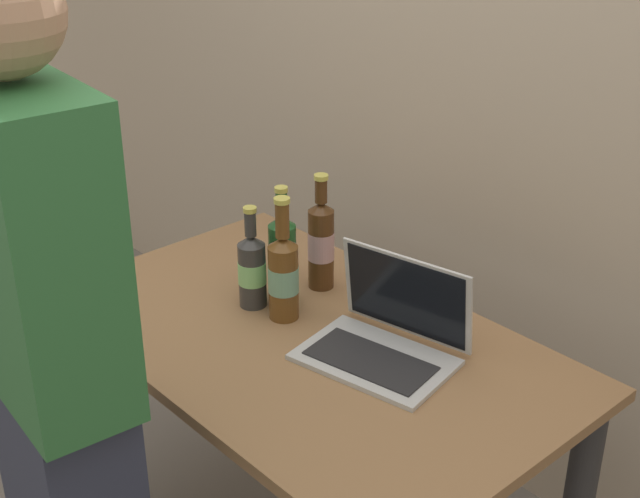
{
  "coord_description": "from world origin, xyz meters",
  "views": [
    {
      "loc": [
        1.36,
        -1.18,
        1.85
      ],
      "look_at": [
        0.05,
        0.0,
        0.99
      ],
      "focal_mm": 49.38,
      "sensor_mm": 36.0,
      "label": 1
    }
  ],
  "objects": [
    {
      "name": "beer_bottle_dark",
      "position": [
        -0.21,
        0.0,
        0.84
      ],
      "size": [
        0.07,
        0.07,
        0.27
      ],
      "color": "#333333",
      "rests_on": "desk"
    },
    {
      "name": "beer_bottle_amber",
      "position": [
        -0.17,
        0.07,
        0.86
      ],
      "size": [
        0.07,
        0.07,
        0.31
      ],
      "color": "#1E5123",
      "rests_on": "desk"
    },
    {
      "name": "person_figure",
      "position": [
        0.03,
        -0.64,
        0.91
      ],
      "size": [
        0.4,
        0.3,
        1.73
      ],
      "color": "#2D3347",
      "rests_on": "ground"
    },
    {
      "name": "beer_bottle_green",
      "position": [
        -0.11,
        0.02,
        0.86
      ],
      "size": [
        0.08,
        0.08,
        0.32
      ],
      "color": "brown",
      "rests_on": "desk"
    },
    {
      "name": "back_wall",
      "position": [
        0.0,
        0.75,
        1.3
      ],
      "size": [
        6.0,
        0.1,
        2.6
      ],
      "primitive_type": "cube",
      "color": "tan",
      "rests_on": "ground"
    },
    {
      "name": "desk",
      "position": [
        0.0,
        0.0,
        0.6
      ],
      "size": [
        1.29,
        0.77,
        0.74
      ],
      "color": "olive",
      "rests_on": "ground"
    },
    {
      "name": "beer_bottle_brown",
      "position": [
        -0.16,
        0.2,
        0.87
      ],
      "size": [
        0.07,
        0.07,
        0.32
      ],
      "color": "#472B14",
      "rests_on": "desk"
    },
    {
      "name": "laptop",
      "position": [
        0.18,
        0.09,
        0.79
      ],
      "size": [
        0.39,
        0.32,
        0.22
      ],
      "color": "#B7BABC",
      "rests_on": "desk"
    }
  ]
}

